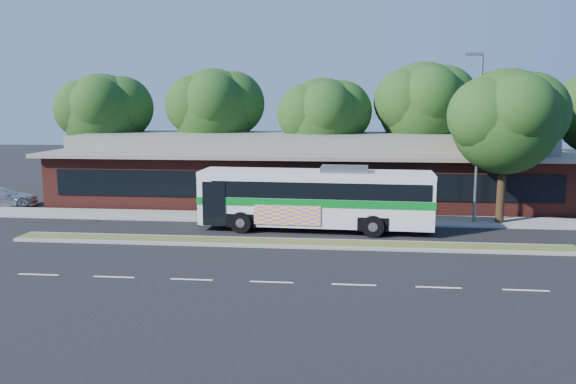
% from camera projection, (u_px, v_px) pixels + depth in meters
% --- Properties ---
extents(ground, '(120.00, 120.00, 0.00)m').
position_uv_depth(ground, '(286.00, 248.00, 25.46)').
color(ground, black).
rests_on(ground, ground).
extents(median_strip, '(26.00, 1.10, 0.15)m').
position_uv_depth(median_strip, '(287.00, 243.00, 26.04)').
color(median_strip, brown).
rests_on(median_strip, ground).
extents(sidewalk, '(44.00, 2.60, 0.12)m').
position_uv_depth(sidewalk, '(298.00, 218.00, 31.74)').
color(sidewalk, gray).
rests_on(sidewalk, ground).
extents(parking_lot, '(14.00, 12.00, 0.01)m').
position_uv_depth(parking_lot, '(32.00, 202.00, 37.10)').
color(parking_lot, black).
rests_on(parking_lot, ground).
extents(plaza_building, '(33.20, 11.20, 4.45)m').
position_uv_depth(plaza_building, '(306.00, 169.00, 37.89)').
color(plaza_building, '#55201B').
rests_on(plaza_building, ground).
extents(lamp_post, '(0.93, 0.18, 9.07)m').
position_uv_depth(lamp_post, '(478.00, 134.00, 29.63)').
color(lamp_post, slate).
rests_on(lamp_post, ground).
extents(tree_bg_a, '(6.47, 5.80, 8.63)m').
position_uv_depth(tree_bg_a, '(109.00, 112.00, 40.89)').
color(tree_bg_a, black).
rests_on(tree_bg_a, ground).
extents(tree_bg_b, '(6.69, 6.00, 9.00)m').
position_uv_depth(tree_bg_b, '(220.00, 108.00, 41.03)').
color(tree_bg_b, black).
rests_on(tree_bg_b, ground).
extents(tree_bg_c, '(6.24, 5.60, 8.26)m').
position_uv_depth(tree_bg_c, '(328.00, 116.00, 39.32)').
color(tree_bg_c, black).
rests_on(tree_bg_c, ground).
extents(tree_bg_d, '(6.91, 6.20, 9.37)m').
position_uv_depth(tree_bg_d, '(429.00, 104.00, 39.48)').
color(tree_bg_d, black).
rests_on(tree_bg_d, ground).
extents(tree_bg_e, '(6.47, 5.80, 8.50)m').
position_uv_depth(tree_bg_e, '(521.00, 114.00, 37.99)').
color(tree_bg_e, black).
rests_on(tree_bg_e, ground).
extents(transit_bus, '(11.98, 3.13, 3.34)m').
position_uv_depth(transit_bus, '(316.00, 194.00, 28.79)').
color(transit_bus, silver).
rests_on(transit_bus, ground).
extents(sedan, '(4.71, 3.28, 1.27)m').
position_uv_depth(sedan, '(1.00, 197.00, 35.40)').
color(sedan, '#A8AAAF').
rests_on(sedan, ground).
extents(sidewalk_tree, '(6.21, 5.57, 8.31)m').
position_uv_depth(sidewalk_tree, '(513.00, 119.00, 29.66)').
color(sidewalk_tree, black).
rests_on(sidewalk_tree, ground).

